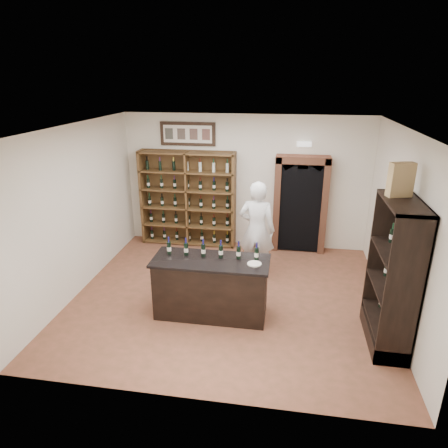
{
  "coord_description": "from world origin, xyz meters",
  "views": [
    {
      "loc": [
        0.93,
        -6.27,
        3.75
      ],
      "look_at": [
        -0.13,
        0.3,
        1.28
      ],
      "focal_mm": 32.0,
      "sensor_mm": 36.0,
      "label": 1
    }
  ],
  "objects_px": {
    "wine_crate": "(401,180)",
    "tasting_counter": "(211,288)",
    "wine_shelf": "(188,198)",
    "side_cabinet": "(392,297)",
    "counter_bottle_0": "(169,248)",
    "shopkeeper": "(257,230)"
  },
  "relations": [
    {
      "from": "tasting_counter",
      "to": "wine_crate",
      "type": "height_order",
      "value": "wine_crate"
    },
    {
      "from": "wine_shelf",
      "to": "shopkeeper",
      "type": "height_order",
      "value": "wine_shelf"
    },
    {
      "from": "counter_bottle_0",
      "to": "wine_shelf",
      "type": "bearing_deg",
      "value": 97.67
    },
    {
      "from": "wine_shelf",
      "to": "side_cabinet",
      "type": "relative_size",
      "value": 1.0
    },
    {
      "from": "tasting_counter",
      "to": "counter_bottle_0",
      "type": "distance_m",
      "value": 0.95
    },
    {
      "from": "wine_crate",
      "to": "wine_shelf",
      "type": "bearing_deg",
      "value": 124.28
    },
    {
      "from": "tasting_counter",
      "to": "wine_shelf",
      "type": "bearing_deg",
      "value": 110.56
    },
    {
      "from": "counter_bottle_0",
      "to": "side_cabinet",
      "type": "relative_size",
      "value": 0.14
    },
    {
      "from": "side_cabinet",
      "to": "shopkeeper",
      "type": "xyz_separation_m",
      "value": [
        -2.12,
        1.82,
        0.21
      ]
    },
    {
      "from": "wine_crate",
      "to": "tasting_counter",
      "type": "bearing_deg",
      "value": 161.34
    },
    {
      "from": "shopkeeper",
      "to": "wine_crate",
      "type": "distance_m",
      "value": 2.98
    },
    {
      "from": "tasting_counter",
      "to": "counter_bottle_0",
      "type": "height_order",
      "value": "counter_bottle_0"
    },
    {
      "from": "counter_bottle_0",
      "to": "wine_crate",
      "type": "xyz_separation_m",
      "value": [
        3.38,
        -0.19,
        1.33
      ]
    },
    {
      "from": "wine_shelf",
      "to": "counter_bottle_0",
      "type": "height_order",
      "value": "wine_shelf"
    },
    {
      "from": "counter_bottle_0",
      "to": "tasting_counter",
      "type": "bearing_deg",
      "value": -8.77
    },
    {
      "from": "side_cabinet",
      "to": "wine_crate",
      "type": "height_order",
      "value": "wine_crate"
    },
    {
      "from": "counter_bottle_0",
      "to": "side_cabinet",
      "type": "height_order",
      "value": "side_cabinet"
    },
    {
      "from": "side_cabinet",
      "to": "shopkeeper",
      "type": "height_order",
      "value": "side_cabinet"
    },
    {
      "from": "shopkeeper",
      "to": "wine_shelf",
      "type": "bearing_deg",
      "value": -32.31
    },
    {
      "from": "counter_bottle_0",
      "to": "wine_crate",
      "type": "distance_m",
      "value": 3.63
    },
    {
      "from": "tasting_counter",
      "to": "side_cabinet",
      "type": "height_order",
      "value": "side_cabinet"
    },
    {
      "from": "counter_bottle_0",
      "to": "shopkeeper",
      "type": "height_order",
      "value": "shopkeeper"
    }
  ]
}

